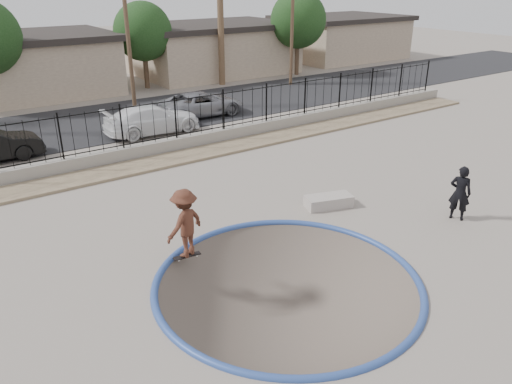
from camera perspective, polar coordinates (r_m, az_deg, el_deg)
The scene contains 20 objects.
ground at distance 24.15m, azimuth -15.90°, elevation 2.11°, with size 120.00×120.00×2.20m, color slate.
bowl_pit at distance 13.22m, azimuth 3.61°, elevation -10.26°, with size 6.84×6.84×1.80m, color #52453F, non-canonical shape.
coping_ring at distance 13.22m, azimuth 3.61°, elevation -10.26°, with size 7.04×7.04×0.20m, color #2C488F.
rock_strip at distance 21.26m, azimuth -13.64°, elevation 2.78°, with size 42.00×1.60×0.11m, color tan.
retaining_wall at distance 22.16m, azimuth -14.78°, elevation 4.19°, with size 42.00×0.45×0.60m, color gray.
fence at distance 21.81m, azimuth -15.10°, elevation 7.16°, with size 40.00×0.04×1.80m.
street at distance 28.39m, azimuth -19.64°, elevation 7.19°, with size 90.00×8.00×0.04m, color black.
house_center at distance 37.08m, azimuth -24.36°, elevation 13.18°, with size 10.60×8.60×3.90m.
house_east at distance 42.02m, azimuth -4.84°, elevation 16.08°, with size 12.60×8.60×3.90m.
house_east_far at distance 50.48m, azimuth 9.65°, elevation 17.09°, with size 11.60×8.60×3.90m.
utility_pole_mid at distance 30.65m, azimuth -14.59°, elevation 18.34°, with size 1.70×0.24×9.50m.
utility_pole_right at distance 36.71m, azimuth 4.17°, elevation 19.32°, with size 1.70×0.24×9.00m.
street_tree_mid at distance 36.48m, azimuth -12.82°, elevation 17.45°, with size 3.96×3.96×5.83m.
street_tree_right at distance 40.95m, azimuth 4.84°, elevation 19.01°, with size 4.32×4.32×6.36m.
skater at distance 13.89m, azimuth -8.11°, elevation -3.92°, with size 1.29×0.74×1.99m, color brown.
skateboard at distance 14.34m, azimuth -7.90°, elevation -7.25°, with size 0.82×0.30×0.07m.
videographer at distance 17.32m, azimuth 22.29°, elevation -0.10°, with size 0.67×0.44×1.83m, color black.
concrete_ledge at distance 17.35m, azimuth 8.30°, elevation -1.06°, with size 1.60×0.70×0.40m, color #A49A92.
car_c at distance 25.74m, azimuth -11.76°, elevation 8.15°, with size 1.96×4.83×1.40m, color white.
car_d at distance 28.70m, azimuth -6.23°, elevation 10.00°, with size 2.22×4.82×1.34m, color gray.
Camera 1 is at (-6.94, -9.53, 7.34)m, focal length 35.00 mm.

